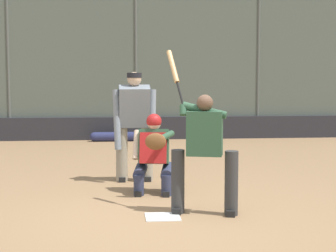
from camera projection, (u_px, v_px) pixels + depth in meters
ground_plane at (163, 217)px, 6.99m from camera, size 160.00×160.00×0.00m
home_plate_marker at (163, 217)px, 6.99m from camera, size 0.43×0.43×0.01m
backstop_fence at (136, 57)px, 15.21m from camera, size 20.44×0.08×4.28m
padding_wall at (136, 128)px, 15.29m from camera, size 19.96×0.18×0.61m
bleachers_beyond at (76, 111)px, 18.02m from camera, size 14.25×3.05×1.80m
batter_at_plate at (204, 149)px, 7.09m from camera, size 0.86×0.81×2.10m
catcher_behind_plate at (154, 152)px, 8.35m from camera, size 0.65×0.79×1.19m
umpire_home at (134, 123)px, 9.24m from camera, size 0.74×0.45×1.81m
equipment_bag_dugout_side at (115, 137)px, 14.86m from camera, size 1.32×0.25×0.25m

